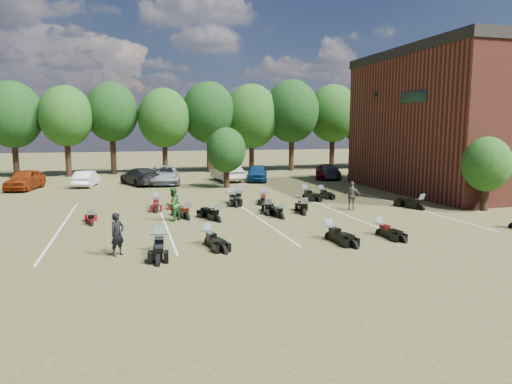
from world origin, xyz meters
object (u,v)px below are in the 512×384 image
object	(u,v)px
person_grey	(352,196)
motorcycle_3	(330,239)
motorcycle_14	(156,208)
motorcycle_0	(160,251)
person_green	(173,204)
car_4	(257,173)
motorcycle_7	(92,225)
car_0	(25,180)
person_black	(117,234)

from	to	relation	value
person_grey	motorcycle_3	size ratio (longest dim) A/B	0.76
motorcycle_14	motorcycle_0	bearing A→B (deg)	-88.74
motorcycle_0	motorcycle_3	world-z (taller)	motorcycle_0
person_green	motorcycle_0	size ratio (longest dim) A/B	0.72
car_4	motorcycle_7	distance (m)	21.33
person_grey	motorcycle_14	distance (m)	11.90
motorcycle_14	motorcycle_3	bearing A→B (deg)	-52.57
person_grey	person_green	bearing A→B (deg)	40.13
person_grey	car_0	bearing A→B (deg)	1.50
person_green	motorcycle_7	world-z (taller)	person_green
car_0	person_grey	size ratio (longest dim) A/B	2.74
person_green	person_grey	bearing A→B (deg)	140.40
person_green	motorcycle_7	distance (m)	4.17
motorcycle_3	person_green	bearing A→B (deg)	126.45
car_0	motorcycle_7	size ratio (longest dim) A/B	2.25
person_green	motorcycle_14	size ratio (longest dim) A/B	0.77
person_grey	motorcycle_7	xyz separation A→B (m)	(-14.61, -0.42, -0.86)
car_0	motorcycle_14	world-z (taller)	car_0
car_4	person_black	distance (m)	25.66
person_black	motorcycle_14	xyz separation A→B (m)	(2.04, 10.54, -0.83)
car_4	motorcycle_14	bearing A→B (deg)	-112.22
motorcycle_14	motorcycle_7	bearing A→B (deg)	-123.90
motorcycle_0	motorcycle_7	bearing A→B (deg)	122.54
person_green	motorcycle_3	distance (m)	8.64
car_4	person_black	xyz separation A→B (m)	(-11.90, -22.73, 0.06)
motorcycle_7	motorcycle_0	bearing A→B (deg)	111.48
person_black	person_green	world-z (taller)	person_green
person_grey	motorcycle_7	size ratio (longest dim) A/B	0.82
car_4	motorcycle_0	bearing A→B (deg)	-97.86
car_4	motorcycle_0	distance (m)	24.80
motorcycle_7	motorcycle_14	bearing A→B (deg)	-133.11
motorcycle_3	motorcycle_0	bearing A→B (deg)	170.11
car_0	person_black	xyz separation A→B (m)	(7.50, -21.88, 0.02)
person_green	motorcycle_3	world-z (taller)	person_green
motorcycle_14	person_green	bearing A→B (deg)	-78.11
motorcycle_3	motorcycle_14	size ratio (longest dim) A/B	0.99
person_black	person_grey	bearing A→B (deg)	-13.52
person_black	person_grey	xyz separation A→B (m)	(13.20, 6.51, 0.03)
car_0	motorcycle_14	size ratio (longest dim) A/B	2.07
motorcycle_14	person_grey	bearing A→B (deg)	-16.04
car_4	motorcycle_3	bearing A→B (deg)	-80.83
person_green	motorcycle_0	distance (m)	6.10
person_green	motorcycle_7	bearing A→B (deg)	-40.99
motorcycle_3	motorcycle_7	size ratio (longest dim) A/B	1.08
person_black	motorcycle_0	size ratio (longest dim) A/B	0.67
motorcycle_3	person_black	bearing A→B (deg)	171.35
person_black	motorcycle_7	world-z (taller)	person_black
person_green	person_grey	world-z (taller)	person_green
motorcycle_0	motorcycle_3	xyz separation A→B (m)	(7.33, 0.02, 0.00)
motorcycle_14	car_4	bearing A→B (deg)	54.86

